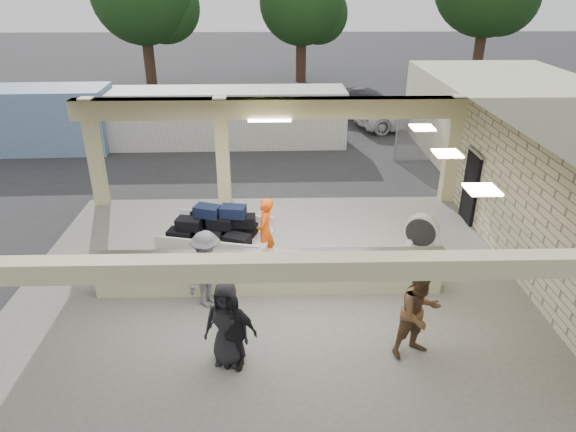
{
  "coord_description": "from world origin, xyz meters",
  "views": [
    {
      "loc": [
        0.17,
        -10.76,
        6.91
      ],
      "look_at": [
        0.47,
        1.0,
        1.34
      ],
      "focal_mm": 32.0,
      "sensor_mm": 36.0,
      "label": 1
    }
  ],
  "objects_px": {
    "drum_fan": "(422,231)",
    "passenger_d": "(227,324)",
    "passenger_a": "(419,313)",
    "car_white_a": "(406,113)",
    "passenger_c": "(207,269)",
    "car_dark": "(364,104)",
    "baggage_counter": "(270,273)",
    "baggage_handler": "(265,232)",
    "container_white": "(217,117)",
    "passenger_b": "(233,331)",
    "luggage_cart": "(216,232)",
    "car_white_b": "(501,118)"
  },
  "relations": [
    {
      "from": "drum_fan",
      "to": "passenger_d",
      "type": "xyz_separation_m",
      "value": [
        -4.86,
        -4.36,
        0.34
      ]
    },
    {
      "from": "passenger_a",
      "to": "car_white_a",
      "type": "xyz_separation_m",
      "value": [
        3.73,
        16.77,
        -0.35
      ]
    },
    {
      "from": "car_white_a",
      "to": "passenger_c",
      "type": "bearing_deg",
      "value": 137.36
    },
    {
      "from": "drum_fan",
      "to": "car_dark",
      "type": "distance_m",
      "value": 14.3
    },
    {
      "from": "baggage_counter",
      "to": "baggage_handler",
      "type": "relative_size",
      "value": 4.55
    },
    {
      "from": "passenger_d",
      "to": "container_white",
      "type": "distance_m",
      "value": 14.46
    },
    {
      "from": "passenger_a",
      "to": "passenger_b",
      "type": "distance_m",
      "value": 3.55
    },
    {
      "from": "drum_fan",
      "to": "passenger_d",
      "type": "distance_m",
      "value": 6.54
    },
    {
      "from": "luggage_cart",
      "to": "container_white",
      "type": "bearing_deg",
      "value": 108.26
    },
    {
      "from": "container_white",
      "to": "baggage_handler",
      "type": "bearing_deg",
      "value": -78.75
    },
    {
      "from": "baggage_counter",
      "to": "luggage_cart",
      "type": "relative_size",
      "value": 2.76
    },
    {
      "from": "car_white_b",
      "to": "luggage_cart",
      "type": "bearing_deg",
      "value": 125.25
    },
    {
      "from": "drum_fan",
      "to": "passenger_a",
      "type": "bearing_deg",
      "value": -77.86
    },
    {
      "from": "passenger_a",
      "to": "baggage_handler",
      "type": "bearing_deg",
      "value": 107.85
    },
    {
      "from": "car_white_b",
      "to": "passenger_d",
      "type": "bearing_deg",
      "value": 134.74
    },
    {
      "from": "car_white_a",
      "to": "car_white_b",
      "type": "bearing_deg",
      "value": -122.25
    },
    {
      "from": "car_dark",
      "to": "container_white",
      "type": "height_order",
      "value": "container_white"
    },
    {
      "from": "drum_fan",
      "to": "passenger_c",
      "type": "xyz_separation_m",
      "value": [
        -5.46,
        -2.44,
        0.37
      ]
    },
    {
      "from": "passenger_a",
      "to": "car_dark",
      "type": "relative_size",
      "value": 0.43
    },
    {
      "from": "car_dark",
      "to": "luggage_cart",
      "type": "bearing_deg",
      "value": -176.06
    },
    {
      "from": "passenger_a",
      "to": "container_white",
      "type": "xyz_separation_m",
      "value": [
        -5.25,
        14.24,
        0.15
      ]
    },
    {
      "from": "passenger_b",
      "to": "car_white_a",
      "type": "bearing_deg",
      "value": 82.69
    },
    {
      "from": "passenger_a",
      "to": "car_white_b",
      "type": "xyz_separation_m",
      "value": [
        7.88,
        15.45,
        -0.3
      ]
    },
    {
      "from": "passenger_a",
      "to": "passenger_c",
      "type": "height_order",
      "value": "passenger_a"
    },
    {
      "from": "car_white_a",
      "to": "drum_fan",
      "type": "bearing_deg",
      "value": 154.04
    },
    {
      "from": "passenger_a",
      "to": "car_white_a",
      "type": "height_order",
      "value": "passenger_a"
    },
    {
      "from": "passenger_a",
      "to": "passenger_d",
      "type": "height_order",
      "value": "passenger_a"
    },
    {
      "from": "baggage_handler",
      "to": "container_white",
      "type": "relative_size",
      "value": 0.16
    },
    {
      "from": "car_white_b",
      "to": "car_dark",
      "type": "relative_size",
      "value": 1.06
    },
    {
      "from": "passenger_d",
      "to": "baggage_counter",
      "type": "bearing_deg",
      "value": 84.26
    },
    {
      "from": "baggage_handler",
      "to": "passenger_b",
      "type": "distance_m",
      "value": 3.87
    },
    {
      "from": "baggage_handler",
      "to": "passenger_b",
      "type": "relative_size",
      "value": 1.13
    },
    {
      "from": "luggage_cart",
      "to": "drum_fan",
      "type": "height_order",
      "value": "luggage_cart"
    },
    {
      "from": "baggage_handler",
      "to": "baggage_counter",
      "type": "bearing_deg",
      "value": 17.74
    },
    {
      "from": "passenger_b",
      "to": "baggage_handler",
      "type": "bearing_deg",
      "value": 97.72
    },
    {
      "from": "baggage_counter",
      "to": "passenger_d",
      "type": "relative_size",
      "value": 4.68
    },
    {
      "from": "baggage_handler",
      "to": "passenger_a",
      "type": "xyz_separation_m",
      "value": [
        2.99,
        -3.58,
        0.05
      ]
    },
    {
      "from": "passenger_a",
      "to": "passenger_c",
      "type": "xyz_separation_m",
      "value": [
        -4.25,
        1.79,
        -0.04
      ]
    },
    {
      "from": "passenger_c",
      "to": "car_white_b",
      "type": "relative_size",
      "value": 0.38
    },
    {
      "from": "baggage_counter",
      "to": "car_white_a",
      "type": "height_order",
      "value": "car_white_a"
    },
    {
      "from": "passenger_c",
      "to": "container_white",
      "type": "relative_size",
      "value": 0.16
    },
    {
      "from": "baggage_handler",
      "to": "passenger_c",
      "type": "distance_m",
      "value": 2.19
    },
    {
      "from": "luggage_cart",
      "to": "passenger_d",
      "type": "distance_m",
      "value": 3.91
    },
    {
      "from": "baggage_counter",
      "to": "luggage_cart",
      "type": "xyz_separation_m",
      "value": [
        -1.38,
        1.43,
        0.35
      ]
    },
    {
      "from": "baggage_counter",
      "to": "passenger_b",
      "type": "relative_size",
      "value": 5.15
    },
    {
      "from": "passenger_d",
      "to": "car_white_a",
      "type": "bearing_deg",
      "value": 78.37
    },
    {
      "from": "baggage_handler",
      "to": "passenger_b",
      "type": "xyz_separation_m",
      "value": [
        -0.55,
        -3.83,
        -0.11
      ]
    },
    {
      "from": "passenger_d",
      "to": "passenger_b",
      "type": "bearing_deg",
      "value": -33.11
    },
    {
      "from": "passenger_c",
      "to": "passenger_a",
      "type": "bearing_deg",
      "value": -79.54
    },
    {
      "from": "car_dark",
      "to": "car_white_b",
      "type": "bearing_deg",
      "value": -90.61
    }
  ]
}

